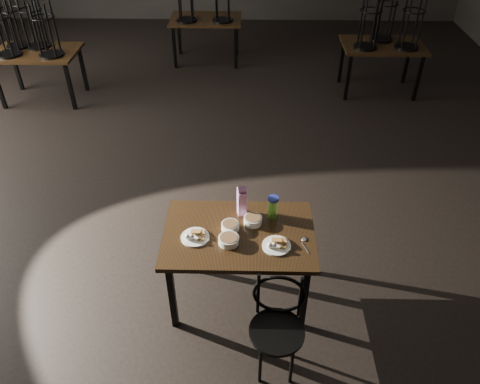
{
  "coord_description": "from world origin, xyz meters",
  "views": [
    {
      "loc": [
        0.61,
        -4.35,
        3.27
      ],
      "look_at": [
        0.54,
        -1.23,
        0.85
      ],
      "focal_mm": 35.0,
      "sensor_mm": 36.0,
      "label": 1
    }
  ],
  "objects_px": {
    "main_table": "(239,240)",
    "bentwood_chair": "(278,320)",
    "juice_carton": "(242,201)",
    "water_bottle": "(273,207)"
  },
  "relations": [
    {
      "from": "main_table",
      "to": "juice_carton",
      "type": "height_order",
      "value": "juice_carton"
    },
    {
      "from": "main_table",
      "to": "water_bottle",
      "type": "distance_m",
      "value": 0.39
    },
    {
      "from": "juice_carton",
      "to": "bentwood_chair",
      "type": "height_order",
      "value": "juice_carton"
    },
    {
      "from": "main_table",
      "to": "bentwood_chair",
      "type": "xyz_separation_m",
      "value": [
        0.29,
        -0.63,
        -0.17
      ]
    },
    {
      "from": "water_bottle",
      "to": "bentwood_chair",
      "type": "height_order",
      "value": "water_bottle"
    },
    {
      "from": "main_table",
      "to": "water_bottle",
      "type": "bearing_deg",
      "value": 37.77
    },
    {
      "from": "juice_carton",
      "to": "water_bottle",
      "type": "xyz_separation_m",
      "value": [
        0.25,
        -0.03,
        -0.03
      ]
    },
    {
      "from": "main_table",
      "to": "bentwood_chair",
      "type": "distance_m",
      "value": 0.72
    },
    {
      "from": "juice_carton",
      "to": "water_bottle",
      "type": "relative_size",
      "value": 1.43
    },
    {
      "from": "main_table",
      "to": "juice_carton",
      "type": "bearing_deg",
      "value": 85.55
    }
  ]
}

